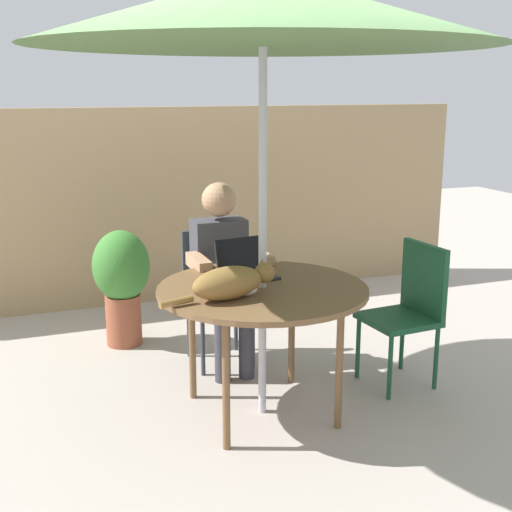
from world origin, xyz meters
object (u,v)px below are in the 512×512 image
Objects in this scene: cat at (232,283)px; chair_empty at (410,303)px; chair_occupied at (216,286)px; potted_plant_near_fence at (122,278)px; patio_umbrella at (263,10)px; laptop at (244,266)px; patio_table at (262,296)px; person_seated at (223,267)px.

chair_empty is at bearing 9.80° from cat.
chair_occupied and chair_empty have the same top height.
chair_empty is at bearing -39.31° from potted_plant_near_fence.
patio_umbrella reaches higher than cat.
laptop reaches higher than cat.
chair_empty is at bearing -38.18° from chair_occupied.
laptop is at bearing -64.88° from potted_plant_near_fence.
cat reaches higher than chair_occupied.
potted_plant_near_fence is (-1.55, 1.27, -0.02)m from chair_empty.
laptop reaches higher than potted_plant_near_fence.
patio_umbrella is 1.37m from cat.
laptop is (-0.02, 0.23, -1.37)m from patio_umbrella.
patio_umbrella is at bearing -175.68° from chair_empty.
patio_umbrella reaches higher than chair_occupied.
patio_table is 0.95× the size of person_seated.
cat is (-0.22, -0.14, -1.35)m from patio_umbrella.
person_seated is 3.68× the size of laptop.
laptop is (-0.02, -0.64, 0.29)m from chair_occupied.
chair_empty is at bearing -32.22° from person_seated.
patio_umbrella is at bearing -67.93° from potted_plant_near_fence.
chair_occupied reaches higher than patio_table.
potted_plant_near_fence is at bearing 112.07° from patio_umbrella.
person_seated is at bearing 87.26° from laptop.
patio_umbrella is 1.88m from chair_occupied.
person_seated is 0.86m from potted_plant_near_fence.
patio_table is at bearing -90.00° from person_seated.
potted_plant_near_fence is (-0.55, 0.64, -0.19)m from person_seated.
patio_umbrella is at bearing 31.57° from cat.
potted_plant_near_fence is (-0.55, 0.48, -0.02)m from chair_occupied.
person_seated is at bearing 147.78° from chair_empty.
chair_occupied is at bearing 87.93° from laptop.
laptop is 1.27m from potted_plant_near_fence.
chair_occupied is 2.65× the size of laptop.
patio_table is at bearing -175.68° from chair_empty.
chair_occupied is at bearing -41.30° from potted_plant_near_fence.
patio_umbrella is 2.72× the size of chair_empty.
cat is at bearing -170.20° from chair_empty.
cat is (-1.23, -0.21, 0.32)m from chair_empty.
person_seated is (0.00, 0.71, -0.01)m from patio_table.
cat is (-0.22, -0.84, 0.14)m from person_seated.
laptop is (-1.03, 0.15, 0.29)m from chair_empty.
cat reaches higher than patio_table.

